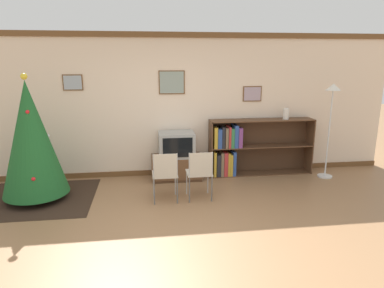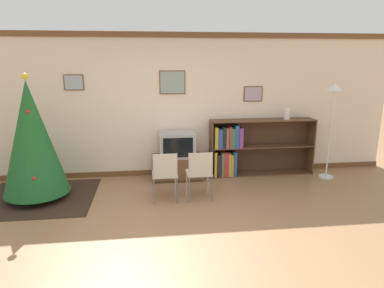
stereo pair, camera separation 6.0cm
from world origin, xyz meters
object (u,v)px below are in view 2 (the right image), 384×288
Objects in this scene: folding_chair_right at (200,172)px; vase at (287,114)px; tv_console at (177,167)px; folding_chair_left at (165,173)px; television at (177,144)px; christmas_tree at (32,138)px; standing_lamp at (333,107)px; bookshelf at (243,148)px.

folding_chair_right is 3.88× the size of vase.
tv_console is 1.15× the size of folding_chair_left.
vase is (2.13, 0.06, 0.52)m from television.
christmas_tree reaches higher than standing_lamp.
standing_lamp is at bearing -5.54° from television.
folding_chair_left and folding_chair_right have the same top height.
folding_chair_right is 2.84m from standing_lamp.
television is at bearing -176.01° from bookshelf.
folding_chair_right is at bearing -163.11° from standing_lamp.
tv_console is at bearing -178.51° from vase.
vase is (2.40, 1.12, 0.73)m from folding_chair_left.
tv_console is 0.53× the size of standing_lamp.
television reaches higher than folding_chair_left.
tv_console is 3.09m from standing_lamp.
bookshelf is at bearing 48.66° from folding_chair_right.
vase reaches higher than folding_chair_left.
bookshelf is at bearing 166.84° from standing_lamp.
folding_chair_right is at bearing 0.00° from folding_chair_left.
tv_console is 4.47× the size of vase.
standing_lamp is (0.73, -0.33, 0.17)m from vase.
television is 0.80× the size of folding_chair_right.
folding_chair_left is 0.40× the size of bookshelf.
vase is at bearing 1.49° from tv_console.
folding_chair_right is (0.55, 0.00, 0.00)m from folding_chair_left.
vase is at bearing 9.28° from christmas_tree.
television is 2.96m from standing_lamp.
folding_chair_left is at bearing -165.95° from standing_lamp.
christmas_tree is 2.13× the size of tv_console.
bookshelf is 9.61× the size of vase.
standing_lamp is at bearing 16.89° from folding_chair_right.
bookshelf is (1.56, 1.15, 0.06)m from folding_chair_left.
bookshelf reaches higher than television.
television is at bearing -178.44° from vase.
vase is at bearing 24.96° from folding_chair_left.
standing_lamp is (5.20, 0.40, 0.36)m from christmas_tree.
folding_chair_right is at bearing -131.34° from bookshelf.
christmas_tree is 2.56m from tv_console.
tv_console is at bearing 174.41° from standing_lamp.
bookshelf reaches higher than folding_chair_left.
vase is (1.85, 1.12, 0.73)m from folding_chair_right.
bookshelf is at bearing 177.82° from vase.
christmas_tree is 3.06× the size of television.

